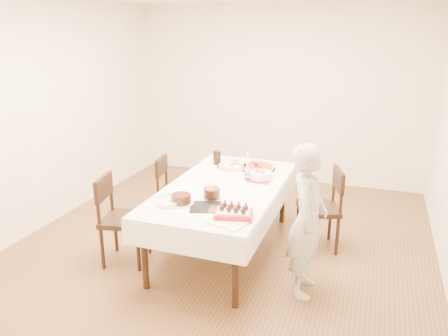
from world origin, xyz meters
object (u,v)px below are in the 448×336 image
(dining_table, at_px, (224,219))
(birthday_cake, at_px, (212,190))
(taper_candle, at_px, (248,165))
(cola_glass, at_px, (217,158))
(chair_right_savory, at_px, (318,209))
(chair_left_dessert, at_px, (125,220))
(person, at_px, (307,221))
(strawberry_box, at_px, (234,213))
(chair_left_savory, at_px, (177,191))
(layer_cake, at_px, (181,199))
(pizza_pepperoni, at_px, (258,167))
(pasta_bowl, at_px, (261,175))
(pizza_white, at_px, (234,166))

(dining_table, height_order, birthday_cake, birthday_cake)
(taper_candle, xyz_separation_m, cola_glass, (-0.51, 0.42, -0.08))
(chair_right_savory, height_order, chair_left_dessert, chair_left_dessert)
(person, bearing_deg, taper_candle, 43.08)
(strawberry_box, bearing_deg, chair_left_savory, 133.69)
(taper_candle, bearing_deg, layer_cake, -113.71)
(chair_right_savory, xyz_separation_m, birthday_cake, (-0.94, -0.78, 0.38))
(cola_glass, relative_size, birthday_cake, 1.05)
(dining_table, relative_size, pizza_pepperoni, 5.12)
(chair_right_savory, relative_size, cola_glass, 5.46)
(chair_left_dessert, distance_m, layer_cake, 0.74)
(taper_candle, bearing_deg, person, -44.12)
(birthday_cake, relative_size, strawberry_box, 0.49)
(person, height_order, pizza_pepperoni, person)
(pasta_bowl, distance_m, birthday_cake, 0.78)
(dining_table, bearing_deg, birthday_cake, -89.21)
(chair_left_savory, xyz_separation_m, taper_candle, (0.95, -0.17, 0.48))
(dining_table, bearing_deg, strawberry_box, -64.30)
(pizza_white, bearing_deg, strawberry_box, -71.56)
(dining_table, xyz_separation_m, cola_glass, (-0.34, 0.70, 0.46))
(dining_table, relative_size, chair_left_savory, 2.49)
(chair_right_savory, height_order, strawberry_box, chair_right_savory)
(dining_table, bearing_deg, pizza_pepperoni, 75.43)
(pizza_white, relative_size, strawberry_box, 1.24)
(pizza_pepperoni, relative_size, strawberry_box, 1.28)
(dining_table, distance_m, chair_left_savory, 0.90)
(pizza_white, xyz_separation_m, strawberry_box, (0.46, -1.37, 0.02))
(taper_candle, distance_m, layer_cake, 0.97)
(taper_candle, bearing_deg, pizza_pepperoni, 89.05)
(dining_table, height_order, cola_glass, cola_glass)
(chair_left_savory, xyz_separation_m, chair_left_dessert, (-0.10, -1.01, 0.04))
(chair_left_savory, height_order, cola_glass, cola_glass)
(cola_glass, xyz_separation_m, birthday_cake, (0.35, -1.07, 0.01))
(chair_right_savory, distance_m, chair_left_dessert, 2.06)
(taper_candle, bearing_deg, pizza_white, 127.52)
(chair_right_savory, relative_size, chair_left_dessert, 0.98)
(person, bearing_deg, pizza_pepperoni, 30.97)
(pizza_white, bearing_deg, pasta_bowl, -35.63)
(taper_candle, height_order, strawberry_box, taper_candle)
(chair_left_savory, height_order, strawberry_box, chair_left_savory)
(chair_left_savory, bearing_deg, strawberry_box, 124.87)
(taper_candle, bearing_deg, chair_left_dessert, -141.61)
(chair_left_dessert, height_order, pasta_bowl, chair_left_dessert)
(strawberry_box, bearing_deg, layer_cake, 167.11)
(pizza_white, bearing_deg, birthday_cake, -83.70)
(chair_left_dessert, bearing_deg, dining_table, -160.48)
(person, xyz_separation_m, cola_glass, (-1.30, 1.18, 0.13))
(pizza_pepperoni, relative_size, taper_candle, 1.29)
(chair_left_savory, relative_size, cola_glass, 5.11)
(chair_left_dessert, relative_size, pizza_white, 2.32)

